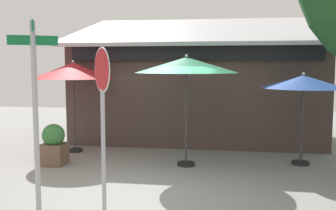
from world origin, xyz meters
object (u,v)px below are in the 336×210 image
object	(u,v)px
stop_sign	(103,101)
patio_umbrella_crimson_left	(73,71)
sidewalk_planter	(54,145)
street_sign_post	(35,99)
patio_umbrella_royal_blue_right	(303,83)
patio_umbrella_forest_green_center	(186,66)

from	to	relation	value
stop_sign	patio_umbrella_crimson_left	size ratio (longest dim) A/B	1.06
patio_umbrella_crimson_left	sidewalk_planter	size ratio (longest dim) A/B	2.56
street_sign_post	patio_umbrella_royal_blue_right	distance (m)	6.47
street_sign_post	sidewalk_planter	distance (m)	3.58
sidewalk_planter	patio_umbrella_royal_blue_right	bearing A→B (deg)	8.99
stop_sign	patio_umbrella_royal_blue_right	world-z (taller)	stop_sign
patio_umbrella_crimson_left	patio_umbrella_royal_blue_right	xyz separation A→B (m)	(6.28, -0.52, -0.26)
street_sign_post	patio_umbrella_crimson_left	bearing A→B (deg)	105.14
stop_sign	street_sign_post	bearing A→B (deg)	179.77
street_sign_post	patio_umbrella_royal_blue_right	bearing A→B (deg)	38.67
stop_sign	patio_umbrella_royal_blue_right	distance (m)	5.60
patio_umbrella_crimson_left	patio_umbrella_forest_green_center	distance (m)	3.57
stop_sign	patio_umbrella_crimson_left	xyz separation A→B (m)	(-2.42, 4.56, 0.41)
patio_umbrella_crimson_left	sidewalk_planter	world-z (taller)	patio_umbrella_crimson_left
patio_umbrella_forest_green_center	patio_umbrella_royal_blue_right	world-z (taller)	patio_umbrella_forest_green_center
patio_umbrella_royal_blue_right	sidewalk_planter	world-z (taller)	patio_umbrella_royal_blue_right
patio_umbrella_crimson_left	patio_umbrella_forest_green_center	bearing A→B (deg)	-17.42
street_sign_post	patio_umbrella_crimson_left	world-z (taller)	street_sign_post
street_sign_post	sidewalk_planter	world-z (taller)	street_sign_post
stop_sign	patio_umbrella_forest_green_center	world-z (taller)	stop_sign
patio_umbrella_forest_green_center	patio_umbrella_royal_blue_right	size ratio (longest dim) A/B	1.19
patio_umbrella_forest_green_center	sidewalk_planter	world-z (taller)	patio_umbrella_forest_green_center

